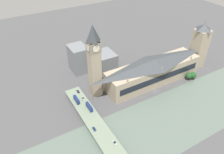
{
  "coord_description": "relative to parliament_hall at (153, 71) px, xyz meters",
  "views": [
    {
      "loc": [
        -129.87,
        127.21,
        144.67
      ],
      "look_at": [
        20.5,
        40.47,
        20.22
      ],
      "focal_mm": 35.0,
      "sensor_mm": 36.0,
      "label": 1
    }
  ],
  "objects": [
    {
      "name": "car_southbound_lead",
      "position": [
        5.63,
        80.24,
        -8.38
      ],
      "size": [
        4.51,
        1.8,
        1.22
      ],
      "color": "silver",
      "rests_on": "road_bridge"
    },
    {
      "name": "parliament_hall",
      "position": [
        0.0,
        0.0,
        0.0
      ],
      "size": [
        25.92,
        108.62,
        28.33
      ],
      "color": "tan",
      "rests_on": "ground_plane"
    },
    {
      "name": "tree_embankment_near",
      "position": [
        -19.24,
        -41.75,
        -8.74
      ],
      "size": [
        7.16,
        7.16,
        8.93
      ],
      "color": "brown",
      "rests_on": "ground_plane"
    },
    {
      "name": "road_bridge",
      "position": [
        -53.04,
        83.95,
        -9.94
      ],
      "size": [
        157.24,
        15.13,
        5.08
      ],
      "color": "#5D6A59",
      "rests_on": "ground_plane"
    },
    {
      "name": "city_block_west",
      "position": [
        49.4,
        31.94,
        -3.83
      ],
      "size": [
        26.1,
        20.53,
        20.49
      ],
      "color": "slate",
      "rests_on": "ground_plane"
    },
    {
      "name": "double_decker_bus_mid",
      "position": [
        -9.86,
        80.8,
        -6.43
      ],
      "size": [
        10.87,
        2.56,
        4.65
      ],
      "color": "navy",
      "rests_on": "road_bridge"
    },
    {
      "name": "car_northbound_tail",
      "position": [
        -54.01,
        80.03,
        -8.31
      ],
      "size": [
        4.17,
        1.78,
        1.41
      ],
      "color": "silver",
      "rests_on": "road_bridge"
    },
    {
      "name": "car_southbound_mid",
      "position": [
        -33.82,
        87.7,
        -8.32
      ],
      "size": [
        4.65,
        1.86,
        1.32
      ],
      "color": "navy",
      "rests_on": "road_bridge"
    },
    {
      "name": "tree_embankment_mid",
      "position": [
        -17.7,
        -36.75,
        -8.54
      ],
      "size": [
        7.03,
        7.03,
        9.07
      ],
      "color": "brown",
      "rests_on": "ground_plane"
    },
    {
      "name": "city_block_center",
      "position": [
        61.47,
        60.32,
        1.31
      ],
      "size": [
        23.75,
        18.43,
        30.77
      ],
      "color": "slate",
      "rests_on": "ground_plane"
    },
    {
      "name": "clock_tower",
      "position": [
        11.83,
        63.35,
        25.97
      ],
      "size": [
        11.26,
        11.26,
        74.77
      ],
      "color": "tan",
      "rests_on": "ground_plane"
    },
    {
      "name": "car_southbound_tail",
      "position": [
        17.71,
        80.26,
        -8.32
      ],
      "size": [
        4.7,
        1.94,
        1.37
      ],
      "color": "black",
      "rests_on": "road_bridge"
    },
    {
      "name": "victoria_tower",
      "position": [
        0.06,
        -65.79,
        12.48
      ],
      "size": [
        14.96,
        14.96,
        57.11
      ],
      "color": "tan",
      "rests_on": "ground_plane"
    },
    {
      "name": "river_water",
      "position": [
        -53.04,
        8.0,
        -13.93
      ],
      "size": [
        62.62,
        360.0,
        0.3
      ],
      "primitive_type": "cube",
      "color": "slate",
      "rests_on": "ground_plane"
    },
    {
      "name": "double_decker_bus_rear",
      "position": [
        5.07,
        87.06,
        -6.32
      ],
      "size": [
        10.23,
        2.54,
        4.83
      ],
      "color": "navy",
      "rests_on": "road_bridge"
    },
    {
      "name": "ground_plane",
      "position": [
        -15.73,
        8.0,
        -14.08
      ],
      "size": [
        600.0,
        600.0,
        0.0
      ],
      "primitive_type": "plane",
      "color": "#4C4C4F"
    }
  ]
}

